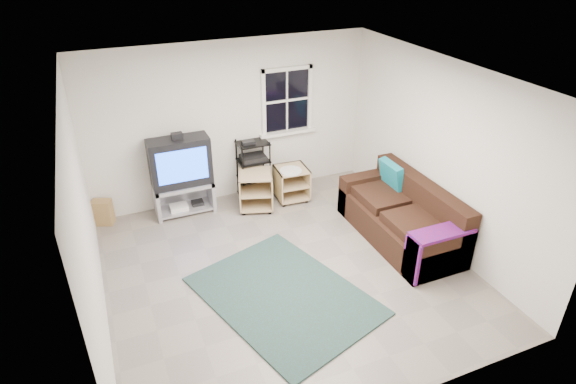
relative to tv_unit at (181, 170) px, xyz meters
name	(u,v)px	position (x,y,z in m)	size (l,w,h in m)	color
room	(287,105)	(1.87, 0.22, 0.73)	(4.60, 4.62, 4.60)	gray
tv_unit	(181,170)	(0.00, 0.00, 0.00)	(0.92, 0.46, 1.36)	#A3A3AB
av_rack	(254,173)	(1.20, 0.05, -0.30)	(0.51, 0.37, 1.02)	black
side_table_left	(256,188)	(1.11, -0.30, -0.41)	(0.67, 0.67, 0.62)	tan
side_table_right	(291,181)	(1.74, -0.26, -0.41)	(0.54, 0.56, 0.59)	tan
sofa	(402,218)	(2.78, -1.98, -0.41)	(0.92, 2.08, 0.95)	black
shag_rug	(284,296)	(0.69, -2.52, -0.73)	(1.61, 2.21, 0.03)	#301E15
paper_bag	(103,212)	(-1.24, 0.11, -0.54)	(0.28, 0.18, 0.40)	olive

